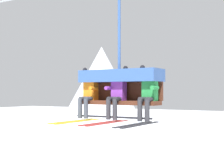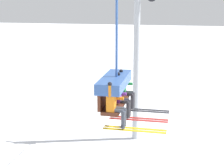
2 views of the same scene
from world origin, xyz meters
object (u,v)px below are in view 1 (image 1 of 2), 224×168
at_px(skier_purple, 116,93).
at_px(skier_green, 147,93).
at_px(chairlift_chair, 121,81).
at_px(skier_orange, 88,93).

relative_size(skier_purple, skier_green, 1.00).
bearing_deg(chairlift_chair, skier_green, -14.61).
xyz_separation_m(skier_orange, skier_green, (1.65, 0.00, 0.00)).
xyz_separation_m(chairlift_chair, skier_orange, (-0.83, -0.21, -0.30)).
xyz_separation_m(skier_purple, skier_green, (0.82, 0.00, 0.00)).
height_order(chairlift_chair, skier_green, chairlift_chair).
xyz_separation_m(chairlift_chair, skier_purple, (0.00, -0.21, -0.30)).
xyz_separation_m(chairlift_chair, skier_green, (0.82, -0.21, -0.30)).
bearing_deg(skier_green, skier_purple, 180.00).
distance_m(chairlift_chair, skier_green, 0.90).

